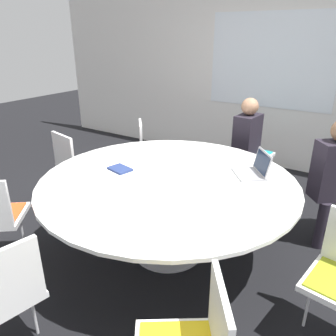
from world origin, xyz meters
TOP-DOWN VIEW (x-y plane):
  - ground_plane at (0.00, 0.00)m, footprint 16.00×16.00m
  - wall_back at (0.00, 2.73)m, footprint 8.00×0.07m
  - conference_table at (0.00, 0.00)m, footprint 2.21×2.21m
  - chair_1 at (0.11, 1.77)m, footprint 0.46×0.48m
  - chair_2 at (-0.98, 1.11)m, footprint 0.60×0.61m
  - chair_3 at (-1.45, 0.24)m, footprint 0.52×0.50m
  - chair_5 at (-0.22, -1.46)m, footprint 0.50×0.51m
  - person_0 at (1.20, 0.96)m, footprint 0.42×0.40m
  - person_1 at (0.17, 1.52)m, footprint 0.29×0.38m
  - laptop at (0.60, 0.48)m, footprint 0.39×0.39m
  - spiral_notebook at (-0.48, -0.08)m, footprint 0.24×0.20m

SIDE VIEW (x-z plane):
  - ground_plane at x=0.00m, z-range 0.00..0.00m
  - chair_1 at x=0.11m, z-range 0.09..0.97m
  - chair_2 at x=-0.98m, z-range 0.09..0.97m
  - chair_3 at x=-1.45m, z-range 0.09..0.97m
  - chair_5 at x=-0.22m, z-range 0.09..0.97m
  - conference_table at x=0.00m, z-range 0.29..1.03m
  - person_0 at x=1.20m, z-range 0.11..1.33m
  - person_1 at x=0.17m, z-range 0.11..1.33m
  - spiral_notebook at x=-0.48m, z-range 0.75..0.77m
  - laptop at x=0.60m, z-range 0.69..0.91m
  - wall_back at x=0.00m, z-range 0.00..2.70m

